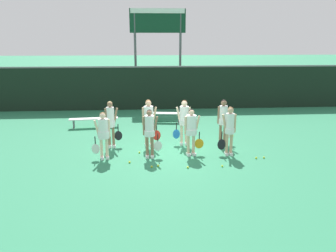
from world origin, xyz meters
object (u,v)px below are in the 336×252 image
at_px(player_4, 111,121).
at_px(bench_far, 163,114).
at_px(player_0, 103,132).
at_px(tennis_ball_1, 264,158).
at_px(scoreboard, 158,32).
at_px(bench_courtside, 94,119).
at_px(tennis_ball_4, 233,136).
at_px(tennis_ball_5, 256,158).
at_px(tennis_ball_0, 188,167).
at_px(player_6, 184,118).
at_px(player_3, 230,127).
at_px(player_1, 150,130).
at_px(player_2, 191,128).
at_px(tennis_ball_2, 130,162).
at_px(player_7, 223,118).
at_px(tennis_ball_6, 222,166).
at_px(tennis_ball_7, 152,167).
at_px(tennis_ball_8, 139,152).
at_px(tennis_ball_3, 158,166).
at_px(player_5, 149,119).

bearing_deg(player_4, bench_far, 49.77).
relative_size(player_0, tennis_ball_1, 25.26).
xyz_separation_m(scoreboard, bench_courtside, (-3.19, -5.00, -3.99)).
height_order(bench_courtside, tennis_ball_4, bench_courtside).
bearing_deg(bench_far, tennis_ball_5, -53.63).
bearing_deg(tennis_ball_1, tennis_ball_0, -165.55).
bearing_deg(bench_courtside, tennis_ball_1, -41.05).
bearing_deg(player_0, player_4, 72.99).
height_order(player_4, tennis_ball_5, player_4).
height_order(player_6, tennis_ball_1, player_6).
height_order(player_3, tennis_ball_1, player_3).
bearing_deg(tennis_ball_0, player_1, 137.12).
height_order(scoreboard, player_2, scoreboard).
bearing_deg(tennis_ball_2, player_6, 42.27).
bearing_deg(player_0, tennis_ball_5, -14.97).
relative_size(scoreboard, player_7, 3.20).
bearing_deg(tennis_ball_6, player_4, 148.58).
relative_size(tennis_ball_7, tennis_ball_8, 1.05).
relative_size(player_2, player_3, 0.96).
bearing_deg(player_6, bench_courtside, 149.57).
xyz_separation_m(bench_courtside, player_3, (5.29, -4.10, 0.63)).
distance_m(bench_courtside, player_2, 5.70).
bearing_deg(tennis_ball_3, player_5, 96.99).
bearing_deg(player_1, player_4, 142.37).
xyz_separation_m(bench_courtside, tennis_ball_8, (2.15, -3.73, -0.34)).
bearing_deg(player_7, player_0, -162.02).
bearing_deg(tennis_ball_6, tennis_ball_4, 69.65).
xyz_separation_m(player_7, tennis_ball_8, (-3.20, -0.81, -1.01)).
bearing_deg(player_7, tennis_ball_4, 57.09).
relative_size(player_1, player_2, 1.02).
relative_size(player_2, tennis_ball_6, 25.44).
bearing_deg(player_7, player_6, 178.86).
xyz_separation_m(scoreboard, player_4, (-2.09, -7.94, -3.34)).
height_order(player_7, tennis_ball_3, player_7).
distance_m(player_5, tennis_ball_4, 3.80).
bearing_deg(player_0, bench_courtside, 92.30).
xyz_separation_m(player_0, tennis_ball_8, (1.18, 0.45, -0.92)).
bearing_deg(tennis_ball_1, player_0, 176.16).
bearing_deg(tennis_ball_8, player_3, -6.77).
bearing_deg(player_4, bench_courtside, 100.44).
relative_size(player_3, tennis_ball_5, 24.24).
distance_m(player_1, tennis_ball_4, 4.25).
xyz_separation_m(bench_far, tennis_ball_8, (-1.08, -4.45, -0.37)).
relative_size(scoreboard, tennis_ball_4, 88.12).
bearing_deg(player_2, tennis_ball_3, -151.38).
xyz_separation_m(scoreboard, player_6, (0.66, -7.84, -3.32)).
distance_m(scoreboard, tennis_ball_1, 10.97).
bearing_deg(player_0, player_3, -9.62).
bearing_deg(scoreboard, tennis_ball_2, -97.96).
bearing_deg(bench_courtside, tennis_ball_0, -60.56).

